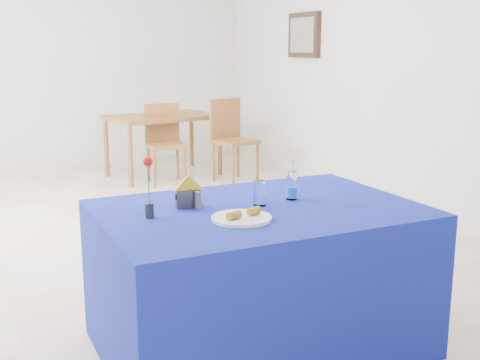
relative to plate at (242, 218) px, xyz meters
name	(u,v)px	position (x,y,z in m)	size (l,w,h in m)	color
floor	(145,240)	(0.15, 2.18, -0.77)	(7.00, 7.00, 0.00)	beige
room_shell	(137,22)	(0.15, 2.18, 0.98)	(7.00, 7.00, 7.00)	silver
picture_frame	(304,35)	(2.62, 3.78, 0.93)	(0.06, 0.64, 0.52)	black
picture_art	(302,35)	(2.59, 3.78, 0.93)	(0.02, 0.52, 0.40)	#998C66
plate	(242,218)	(0.00, 0.00, 0.00)	(0.29, 0.29, 0.01)	white
drinking_glass	(260,193)	(0.20, 0.20, 0.06)	(0.07, 0.07, 0.13)	white
salt_shaker	(188,198)	(-0.14, 0.34, 0.04)	(0.03, 0.03, 0.09)	slate
pepper_shaker	(198,200)	(-0.11, 0.28, 0.04)	(0.03, 0.03, 0.09)	slate
blue_table	(258,278)	(0.18, 0.17, -0.39)	(1.60, 1.10, 0.76)	#102696
water_bottle	(291,186)	(0.41, 0.24, 0.06)	(0.06, 0.06, 0.21)	white
napkin_holder	(188,197)	(-0.14, 0.33, 0.04)	(0.15, 0.07, 0.17)	#3B3B40
rose_vase	(149,189)	(-0.38, 0.23, 0.13)	(0.05, 0.05, 0.30)	#222227
oak_table	(163,121)	(1.11, 4.56, -0.09)	(1.38, 1.00, 0.76)	brown
chair_bg_left	(164,138)	(1.00, 4.19, -0.24)	(0.45, 0.45, 0.92)	brown
chair_bg_right	(231,134)	(1.75, 3.96, -0.21)	(0.52, 0.52, 0.97)	brown
banana_pieces	(244,213)	(0.01, -0.01, 0.03)	(0.20, 0.09, 0.04)	yellow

